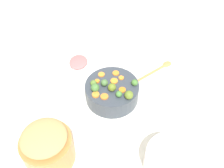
{
  "coord_description": "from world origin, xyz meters",
  "views": [
    {
      "loc": [
        -0.82,
        -0.05,
        1.04
      ],
      "look_at": [
        0.03,
        -0.02,
        0.13
      ],
      "focal_mm": 39.03,
      "sensor_mm": 36.0,
      "label": 1
    }
  ],
  "objects_px": {
    "casserole_dish": "(172,162)",
    "serving_bowl_carrots": "(112,92)",
    "metal_pot": "(48,149)",
    "wooden_spoon": "(159,68)",
    "ham_plate": "(78,66)"
  },
  "relations": [
    {
      "from": "serving_bowl_carrots",
      "to": "wooden_spoon",
      "type": "xyz_separation_m",
      "value": [
        0.24,
        -0.28,
        -0.04
      ]
    },
    {
      "from": "wooden_spoon",
      "to": "ham_plate",
      "type": "relative_size",
      "value": 1.06
    },
    {
      "from": "wooden_spoon",
      "to": "casserole_dish",
      "type": "relative_size",
      "value": 1.09
    },
    {
      "from": "serving_bowl_carrots",
      "to": "metal_pot",
      "type": "distance_m",
      "value": 0.44
    },
    {
      "from": "serving_bowl_carrots",
      "to": "ham_plate",
      "type": "xyz_separation_m",
      "value": [
        0.24,
        0.22,
        -0.04
      ]
    },
    {
      "from": "serving_bowl_carrots",
      "to": "wooden_spoon",
      "type": "distance_m",
      "value": 0.37
    },
    {
      "from": "metal_pot",
      "to": "wooden_spoon",
      "type": "xyz_separation_m",
      "value": [
        0.59,
        -0.54,
        -0.07
      ]
    },
    {
      "from": "casserole_dish",
      "to": "wooden_spoon",
      "type": "bearing_deg",
      "value": -1.37
    },
    {
      "from": "serving_bowl_carrots",
      "to": "metal_pot",
      "type": "relative_size",
      "value": 1.3
    },
    {
      "from": "wooden_spoon",
      "to": "ham_plate",
      "type": "bearing_deg",
      "value": 89.9
    },
    {
      "from": "metal_pot",
      "to": "casserole_dish",
      "type": "distance_m",
      "value": 0.53
    },
    {
      "from": "metal_pot",
      "to": "casserole_dish",
      "type": "height_order",
      "value": "metal_pot"
    },
    {
      "from": "metal_pot",
      "to": "wooden_spoon",
      "type": "height_order",
      "value": "metal_pot"
    },
    {
      "from": "casserole_dish",
      "to": "ham_plate",
      "type": "distance_m",
      "value": 0.79
    },
    {
      "from": "casserole_dish",
      "to": "serving_bowl_carrots",
      "type": "bearing_deg",
      "value": 34.35
    }
  ]
}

